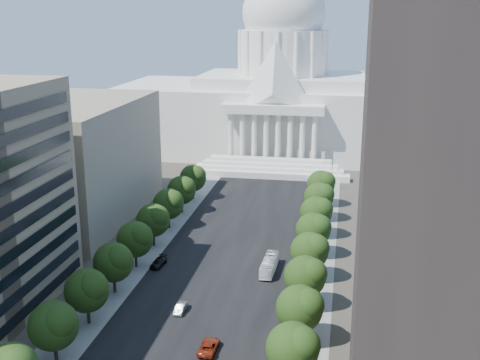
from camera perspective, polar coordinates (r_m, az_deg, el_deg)
The scene contains 30 objects.
road_asphalt at distance 140.84m, azimuth -0.37°, elevation -5.82°, with size 30.00×260.00×0.01m, color black.
sidewalk_left at distance 145.27m, azimuth -7.79°, elevation -5.28°, with size 8.00×260.00×0.02m, color gray.
sidewalk_right at distance 138.89m, azimuth 7.41°, elevation -6.27°, with size 8.00×260.00×0.02m, color gray.
capitol at distance 227.16m, azimuth 4.01°, elevation 7.69°, with size 120.00×56.00×73.00m.
office_block_left_far at distance 160.54m, azimuth -16.81°, elevation 1.83°, with size 38.00×52.00×30.00m, color gray.
tree_l_c at distance 96.66m, azimuth -17.16°, elevation -12.99°, with size 7.79×7.60×9.97m.
tree_l_d at distance 106.19m, azimuth -14.22°, elevation -10.04°, with size 7.79×7.60×9.97m.
tree_l_e at distance 116.18m, azimuth -11.81°, elevation -7.57°, with size 7.79×7.60×9.97m.
tree_l_f at distance 126.52m, azimuth -9.82°, elevation -5.48°, with size 7.79×7.60×9.97m.
tree_l_g at distance 137.13m, azimuth -8.14°, elevation -3.71°, with size 7.79×7.60×9.97m.
tree_l_h at distance 147.96m, azimuth -6.70°, elevation -2.19°, with size 7.79×7.60×9.97m.
tree_l_i at distance 158.95m, azimuth -5.47°, elevation -0.88°, with size 7.79×7.60×9.97m.
tree_l_j at distance 170.08m, azimuth -4.40°, elevation 0.26°, with size 7.79×7.60×9.97m.
tree_r_c at distance 87.47m, azimuth 5.21°, elevation -15.55°, with size 7.79×7.60×9.97m.
tree_r_d at distance 97.90m, azimuth 5.85°, elevation -11.93°, with size 7.79×7.60×9.97m.
tree_r_e at distance 108.65m, azimuth 6.35°, elevation -9.01°, with size 7.79×7.60×9.97m.
tree_r_f at distance 119.65m, azimuth 6.75°, elevation -6.63°, with size 7.79×7.60×9.97m.
tree_r_g at distance 130.82m, azimuth 7.08°, elevation -4.64°, with size 7.79×7.60×9.97m.
tree_r_h at distance 142.12m, azimuth 7.36°, elevation -2.98°, with size 7.79×7.60×9.97m.
tree_r_i at distance 153.53m, azimuth 7.59°, elevation -1.56°, with size 7.79×7.60×9.97m.
tree_r_j at distance 165.03m, azimuth 7.80°, elevation -0.33°, with size 7.79×7.60×9.97m.
streetlight_b at distance 87.03m, azimuth 6.22°, elevation -16.24°, with size 2.61×0.44×9.00m.
streetlight_c at distance 109.03m, azimuth 7.18°, elevation -9.32°, with size 2.61×0.44×9.00m.
streetlight_d at distance 132.10m, azimuth 7.78°, elevation -4.76°, with size 2.61×0.44×9.00m.
streetlight_e at distance 155.77m, azimuth 8.20°, elevation -1.57°, with size 2.61×0.44×9.00m.
streetlight_f at distance 179.80m, azimuth 8.51°, elevation 0.77°, with size 2.61×0.44×9.00m.
car_silver at distance 109.98m, azimuth -5.65°, elevation -11.99°, with size 1.54×4.41×1.45m, color #9A9BA1.
car_red at distance 98.33m, azimuth -2.97°, elevation -15.50°, with size 2.72×5.89×1.64m, color maroon.
car_dark_b at distance 128.55m, azimuth -7.73°, elevation -7.77°, with size 2.22×5.46×1.58m, color black.
city_bus at distance 124.79m, azimuth 2.80°, elevation -8.04°, with size 2.49×10.63×2.96m, color white.
Camera 1 is at (23.84, -38.77, 51.83)m, focal length 45.00 mm.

